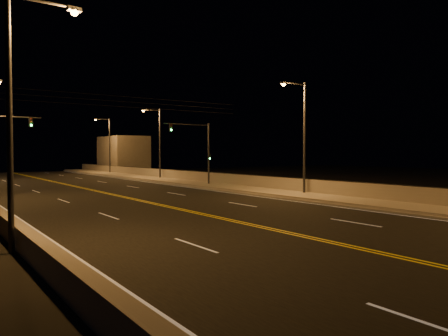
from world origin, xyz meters
TOP-DOWN VIEW (x-y plane):
  - road at (0.00, 20.00)m, footprint 18.00×120.00m
  - sidewalk at (10.80, 20.00)m, footprint 3.60×120.00m
  - curb at (8.93, 20.00)m, footprint 0.14×120.00m
  - parapet_wall at (12.45, 20.00)m, footprint 0.30×120.00m
  - distant_building_right at (16.50, 70.03)m, footprint 6.00×10.00m
  - parapet_rail at (12.45, 20.00)m, footprint 0.06×120.00m
  - lane_markings at (0.00, 19.93)m, footprint 17.32×116.00m
  - streetlight_1 at (11.51, 21.16)m, footprint 2.55×0.28m
  - streetlight_2 at (11.51, 46.15)m, footprint 2.55×0.28m
  - streetlight_3 at (11.51, 63.78)m, footprint 2.55×0.28m
  - streetlight_4 at (-9.91, 13.10)m, footprint 2.55×0.28m
  - traffic_signal_right at (10.02, 33.67)m, footprint 5.11×0.31m
  - overhead_wires at (0.00, 29.50)m, footprint 22.00×0.03m

SIDE VIEW (x-z plane):
  - road at x=0.00m, z-range 0.00..0.02m
  - lane_markings at x=0.00m, z-range 0.02..0.02m
  - curb at x=8.93m, z-range 0.00..0.15m
  - sidewalk at x=10.80m, z-range 0.00..0.30m
  - parapet_wall at x=12.45m, z-range 0.30..1.30m
  - parapet_rail at x=12.45m, z-range 1.30..1.36m
  - distant_building_right at x=16.50m, z-range 0.00..6.26m
  - traffic_signal_right at x=10.02m, z-range 0.82..7.17m
  - streetlight_1 at x=11.51m, z-range 0.70..9.52m
  - streetlight_2 at x=11.51m, z-range 0.70..9.52m
  - streetlight_3 at x=11.51m, z-range 0.70..9.52m
  - streetlight_4 at x=-9.91m, z-range 0.70..9.52m
  - overhead_wires at x=0.00m, z-range 6.98..7.81m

